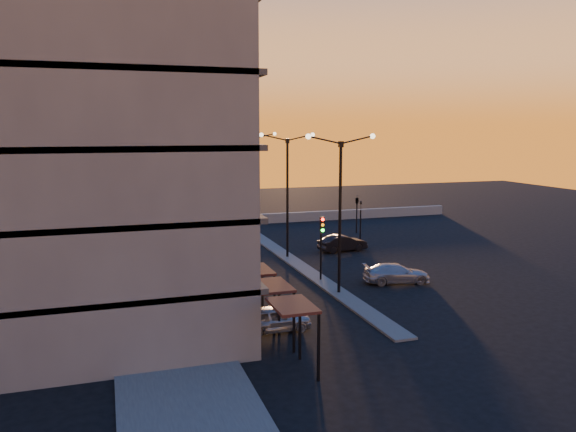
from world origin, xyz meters
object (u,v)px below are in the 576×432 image
at_px(streetlamp_mid, 287,185).
at_px(traffic_light_main, 322,238).
at_px(car_hatchback, 273,319).
at_px(car_wagon, 397,273).
at_px(car_sedan, 343,243).

xyz_separation_m(streetlamp_mid, traffic_light_main, (0.00, -7.13, -2.70)).
distance_m(car_hatchback, car_wagon, 11.67).
height_order(traffic_light_main, car_sedan, traffic_light_main).
height_order(streetlamp_mid, car_wagon, streetlamp_mid).
distance_m(streetlamp_mid, car_sedan, 7.09).
distance_m(traffic_light_main, car_sedan, 9.76).
height_order(car_hatchback, car_wagon, car_hatchback).
distance_m(streetlamp_mid, car_wagon, 11.09).
height_order(car_sedan, car_wagon, car_sedan).
distance_m(streetlamp_mid, traffic_light_main, 7.62).
bearing_deg(traffic_light_main, car_hatchback, -125.71).
distance_m(traffic_light_main, car_hatchback, 9.73).
height_order(streetlamp_mid, car_sedan, streetlamp_mid).
bearing_deg(car_wagon, car_hatchback, 131.72).
relative_size(traffic_light_main, car_wagon, 1.00).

